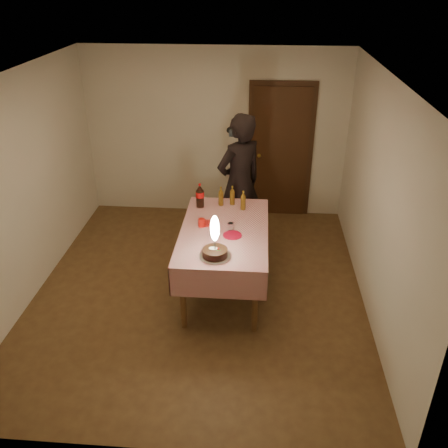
{
  "coord_description": "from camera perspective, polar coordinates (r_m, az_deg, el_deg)",
  "views": [
    {
      "loc": [
        0.69,
        -4.78,
        3.53
      ],
      "look_at": [
        0.31,
        -0.0,
        0.95
      ],
      "focal_mm": 38.0,
      "sensor_mm": 36.0,
      "label": 1
    }
  ],
  "objects": [
    {
      "name": "ground",
      "position": [
        5.98,
        -2.97,
        -7.91
      ],
      "size": [
        4.0,
        4.5,
        0.01
      ],
      "primitive_type": "cube",
      "color": "brown",
      "rests_on": "ground"
    },
    {
      "name": "room_shell",
      "position": [
        5.25,
        -2.94,
        7.31
      ],
      "size": [
        4.04,
        4.54,
        2.62
      ],
      "color": "beige",
      "rests_on": "ground"
    },
    {
      "name": "dining_table",
      "position": [
        5.59,
        0.04,
        -1.66
      ],
      "size": [
        1.02,
        1.72,
        0.85
      ],
      "color": "brown",
      "rests_on": "ground"
    },
    {
      "name": "birthday_cake",
      "position": [
        4.96,
        -1.1,
        -2.71
      ],
      "size": [
        0.34,
        0.34,
        0.48
      ],
      "color": "white",
      "rests_on": "dining_table"
    },
    {
      "name": "red_plate",
      "position": [
        5.41,
        1.02,
        -1.35
      ],
      "size": [
        0.22,
        0.22,
        0.01
      ],
      "primitive_type": "cylinder",
      "color": "#B30C28",
      "rests_on": "dining_table"
    },
    {
      "name": "red_cup",
      "position": [
        5.58,
        -2.72,
        0.16
      ],
      "size": [
        0.08,
        0.08,
        0.1
      ],
      "primitive_type": "cylinder",
      "color": "#B7130C",
      "rests_on": "dining_table"
    },
    {
      "name": "clear_cup",
      "position": [
        5.5,
        0.8,
        -0.31
      ],
      "size": [
        0.07,
        0.07,
        0.09
      ],
      "primitive_type": "cylinder",
      "color": "white",
      "rests_on": "dining_table"
    },
    {
      "name": "napkin_stack",
      "position": [
        5.65,
        -1.92,
        0.07
      ],
      "size": [
        0.15,
        0.15,
        0.02
      ],
      "primitive_type": "cube",
      "color": "#B61814",
      "rests_on": "dining_table"
    },
    {
      "name": "cola_bottle",
      "position": [
        6.01,
        -2.91,
        3.42
      ],
      "size": [
        0.1,
        0.1,
        0.32
      ],
      "color": "black",
      "rests_on": "dining_table"
    },
    {
      "name": "amber_bottle_left",
      "position": [
        6.06,
        -0.37,
        3.31
      ],
      "size": [
        0.06,
        0.06,
        0.25
      ],
      "color": "brown",
      "rests_on": "dining_table"
    },
    {
      "name": "amber_bottle_right",
      "position": [
        5.95,
        2.32,
        2.8
      ],
      "size": [
        0.06,
        0.06,
        0.25
      ],
      "color": "brown",
      "rests_on": "dining_table"
    },
    {
      "name": "amber_bottle_mid",
      "position": [
        6.08,
        1.0,
        3.4
      ],
      "size": [
        0.06,
        0.06,
        0.25
      ],
      "color": "brown",
      "rests_on": "dining_table"
    },
    {
      "name": "photographer",
      "position": [
        6.43,
        1.86,
        4.84
      ],
      "size": [
        0.84,
        0.81,
        1.94
      ],
      "color": "black",
      "rests_on": "ground"
    }
  ]
}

